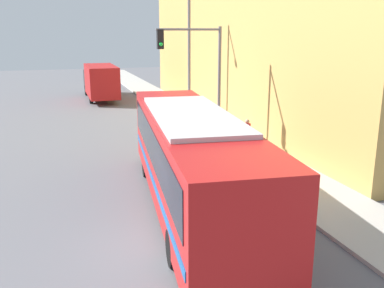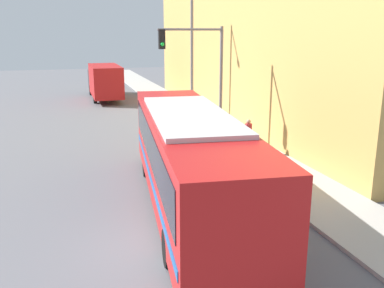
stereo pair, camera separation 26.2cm
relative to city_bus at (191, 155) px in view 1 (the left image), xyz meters
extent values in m
plane|color=slate|center=(-1.35, -2.26, -1.89)|extent=(120.00, 120.00, 0.00)
cube|color=#B7B2A8|center=(4.63, 17.74, -1.82)|extent=(2.95, 70.00, 0.12)
cube|color=tan|center=(9.11, 14.03, 2.66)|extent=(6.00, 30.59, 9.09)
cube|color=red|center=(0.00, 0.00, -0.11)|extent=(3.78, 12.19, 2.75)
cube|color=black|center=(0.00, 0.00, 0.39)|extent=(3.72, 11.24, 1.13)
cube|color=#19599E|center=(0.00, 0.00, -0.71)|extent=(3.77, 11.72, 0.24)
cube|color=silver|center=(0.00, 0.00, 1.31)|extent=(2.99, 6.81, 0.16)
cylinder|color=black|center=(1.50, 3.57, -1.41)|extent=(0.38, 0.98, 0.95)
cylinder|color=black|center=(-0.68, 3.81, -1.41)|extent=(0.38, 0.98, 0.95)
cylinder|color=black|center=(0.73, -3.40, -1.41)|extent=(0.38, 0.98, 0.95)
cylinder|color=black|center=(-1.45, -3.16, -1.41)|extent=(0.38, 0.98, 0.95)
cube|color=#B21919|center=(-0.22, 24.20, -0.18)|extent=(2.34, 6.07, 2.51)
cube|color=#262628|center=(-0.22, 28.41, -0.55)|extent=(2.22, 2.36, 1.77)
cylinder|color=black|center=(-1.24, 27.99, -1.44)|extent=(0.25, 0.90, 0.90)
cylinder|color=black|center=(-1.24, 23.06, -1.44)|extent=(0.25, 0.90, 0.90)
cylinder|color=gold|center=(3.75, 1.92, -1.49)|extent=(0.27, 0.27, 0.54)
sphere|color=gold|center=(3.75, 1.92, -1.14)|extent=(0.26, 0.26, 0.26)
cylinder|color=gold|center=(3.75, 1.77, -1.46)|extent=(0.12, 0.16, 0.12)
cylinder|color=slate|center=(3.90, 7.58, 1.15)|extent=(0.16, 0.16, 5.82)
cylinder|color=slate|center=(2.30, 7.58, 3.91)|extent=(3.20, 0.11, 0.11)
cube|color=black|center=(0.90, 7.58, 3.46)|extent=(0.30, 0.24, 0.90)
sphere|color=#19D83F|center=(0.90, 7.44, 3.24)|extent=(0.18, 0.18, 0.18)
cylinder|color=slate|center=(3.75, 4.94, -1.27)|extent=(0.06, 0.06, 0.98)
cylinder|color=#4C4C51|center=(3.75, 4.94, -0.68)|extent=(0.14, 0.14, 0.22)
cylinder|color=slate|center=(4.00, 12.95, 2.07)|extent=(0.18, 0.18, 7.67)
cylinder|color=#47382D|center=(4.46, 5.35, -1.38)|extent=(0.28, 0.28, 0.77)
cylinder|color=#B22D33|center=(4.46, 5.35, -0.67)|extent=(0.34, 0.34, 0.64)
sphere|color=tan|center=(4.46, 5.35, -0.24)|extent=(0.21, 0.21, 0.21)
camera|label=1|loc=(-3.95, -12.47, 3.81)|focal=40.00mm
camera|label=2|loc=(-3.70, -12.55, 3.81)|focal=40.00mm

